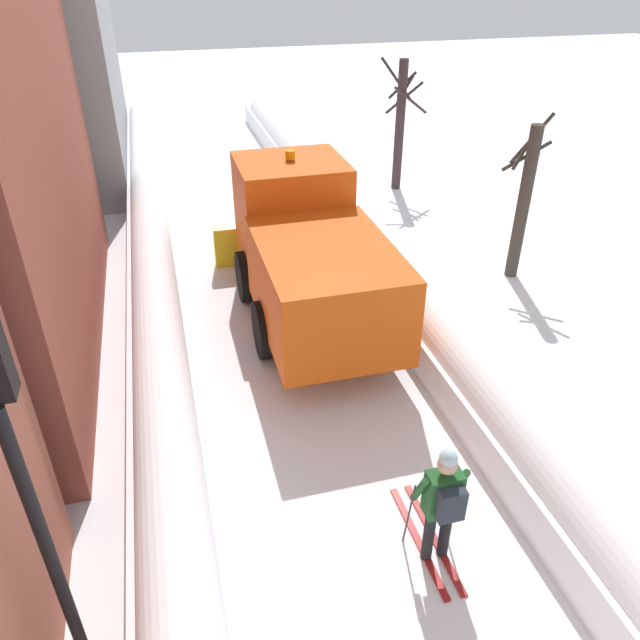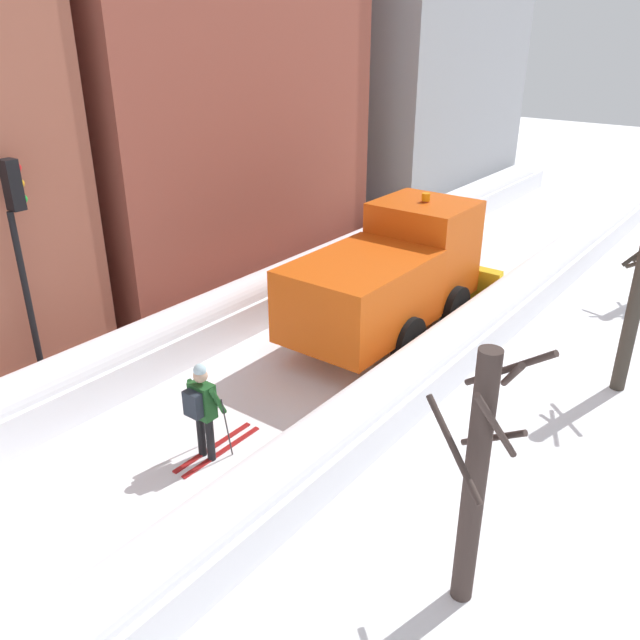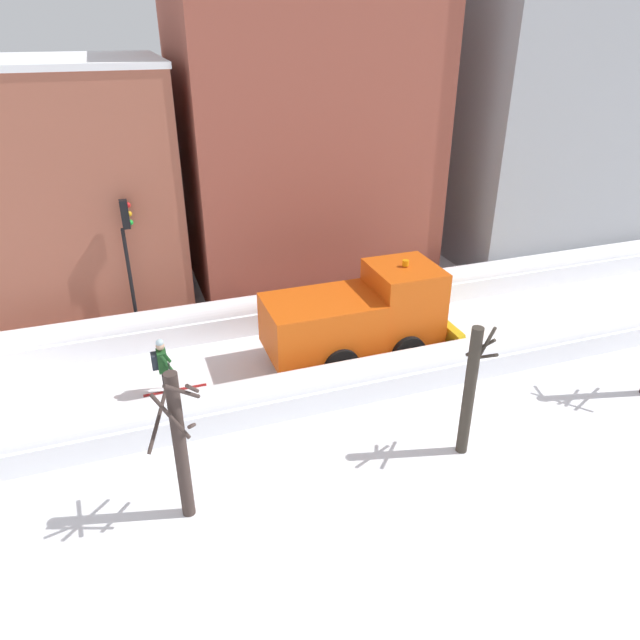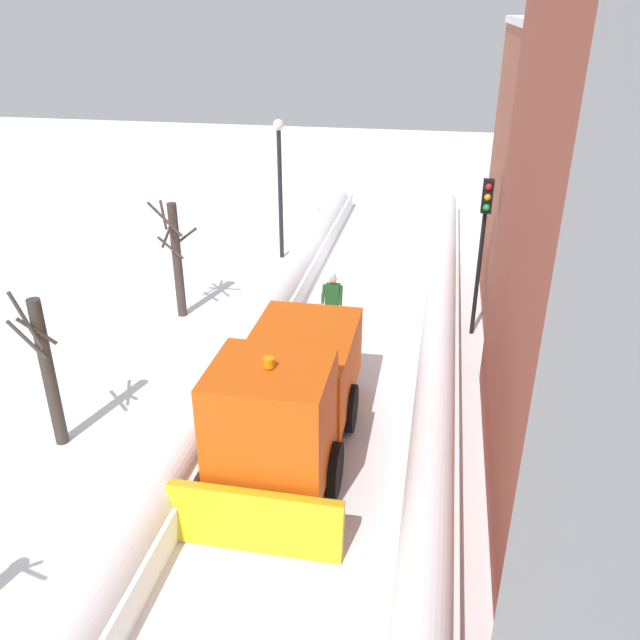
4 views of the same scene
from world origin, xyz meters
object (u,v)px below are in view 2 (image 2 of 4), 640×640
traffic_light_pole (21,237)px  bare_tree_mid (635,306)px  plow_truck (392,275)px  skier (203,407)px  bare_tree_near (476,476)px

traffic_light_pole → bare_tree_mid: size_ratio=1.26×
bare_tree_mid → plow_truck: bearing=-173.2°
plow_truck → traffic_light_pole: traffic_light_pole is taller
skier → plow_truck: bearing=91.0°
skier → bare_tree_mid: 8.38m
skier → bare_tree_near: bare_tree_near is taller
plow_truck → traffic_light_pole: (-4.00, -6.47, 1.76)m
plow_truck → bare_tree_mid: (5.07, 0.61, 0.35)m
skier → bare_tree_near: 4.89m
plow_truck → traffic_light_pole: size_ratio=1.29×
skier → traffic_light_pole: traffic_light_pole is taller
bare_tree_near → skier: bearing=179.5°
plow_truck → bare_tree_mid: bare_tree_mid is taller
plow_truck → skier: plow_truck is taller
skier → traffic_light_pole: (-4.11, -0.38, 2.24)m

